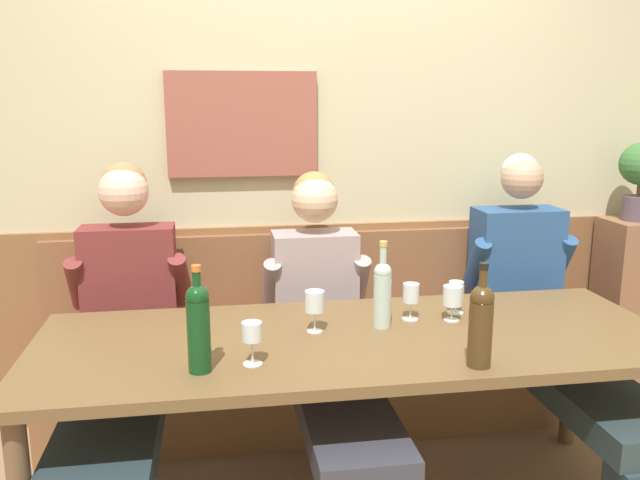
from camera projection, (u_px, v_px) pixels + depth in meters
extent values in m
cube|color=#C4BB95|center=(316.00, 138.00, 3.22)|extent=(6.80, 0.08, 2.80)
cube|color=#965042|center=(242.00, 124.00, 3.09)|extent=(0.71, 0.04, 0.49)
cube|color=brown|center=(317.00, 317.00, 3.36)|extent=(6.80, 0.03, 0.97)
cube|color=brown|center=(325.00, 384.00, 3.20)|extent=(2.65, 0.42, 0.44)
cube|color=brown|center=(325.00, 337.00, 3.15)|extent=(2.59, 0.39, 0.05)
cube|color=brown|center=(318.00, 276.00, 3.28)|extent=(2.65, 0.04, 0.45)
cube|color=brown|center=(356.00, 341.00, 2.42)|extent=(2.35, 0.87, 0.04)
cylinder|color=brown|center=(73.00, 408.00, 2.68)|extent=(0.07, 0.07, 0.69)
cylinder|color=brown|center=(572.00, 373.00, 3.02)|extent=(0.07, 0.07, 0.69)
cube|color=#24343A|center=(115.00, 416.00, 2.42)|extent=(0.35, 1.15, 0.11)
cube|color=maroon|center=(130.00, 286.00, 2.95)|extent=(0.41, 0.19, 0.55)
sphere|color=beige|center=(124.00, 191.00, 2.84)|extent=(0.22, 0.22, 0.22)
sphere|color=#A2754A|center=(124.00, 185.00, 2.86)|extent=(0.20, 0.20, 0.20)
cylinder|color=maroon|center=(77.00, 284.00, 2.87)|extent=(0.08, 0.20, 0.27)
cylinder|color=maroon|center=(179.00, 280.00, 2.94)|extent=(0.08, 0.20, 0.27)
cube|color=#353641|center=(338.00, 400.00, 2.55)|extent=(0.33, 1.15, 0.11)
cube|color=#A08A8E|center=(315.00, 283.00, 3.08)|extent=(0.39, 0.21, 0.49)
sphere|color=beige|center=(315.00, 199.00, 2.99)|extent=(0.22, 0.22, 0.22)
sphere|color=#A57C46|center=(314.00, 193.00, 3.00)|extent=(0.20, 0.20, 0.20)
cylinder|color=#A08A8E|center=(272.00, 284.00, 3.01)|extent=(0.08, 0.20, 0.27)
cylinder|color=#A08A8E|center=(359.00, 280.00, 3.07)|extent=(0.08, 0.20, 0.27)
cube|color=#27373A|center=(576.00, 383.00, 2.71)|extent=(0.35, 1.14, 0.11)
cube|color=navy|center=(515.00, 266.00, 3.23)|extent=(0.42, 0.22, 0.58)
sphere|color=tan|center=(522.00, 178.00, 3.13)|extent=(0.20, 0.20, 0.20)
sphere|color=beige|center=(520.00, 172.00, 3.14)|extent=(0.18, 0.18, 0.18)
cylinder|color=navy|center=(477.00, 263.00, 3.15)|extent=(0.08, 0.20, 0.27)
cylinder|color=navy|center=(561.00, 259.00, 3.21)|extent=(0.08, 0.20, 0.27)
cylinder|color=#452F16|center=(480.00, 334.00, 2.12)|extent=(0.08, 0.08, 0.22)
sphere|color=#452F16|center=(482.00, 298.00, 2.09)|extent=(0.08, 0.08, 0.08)
cylinder|color=#452F16|center=(483.00, 282.00, 2.08)|extent=(0.03, 0.03, 0.09)
cylinder|color=black|center=(484.00, 266.00, 2.07)|extent=(0.03, 0.03, 0.02)
cylinder|color=#123E19|center=(199.00, 336.00, 2.07)|extent=(0.07, 0.07, 0.24)
sphere|color=#123E19|center=(197.00, 296.00, 2.04)|extent=(0.07, 0.07, 0.07)
cylinder|color=#123E19|center=(197.00, 282.00, 2.03)|extent=(0.03, 0.03, 0.07)
cylinder|color=orange|center=(196.00, 268.00, 2.03)|extent=(0.03, 0.03, 0.02)
cylinder|color=#B1C7BE|center=(382.00, 301.00, 2.48)|extent=(0.07, 0.07, 0.21)
sphere|color=#B1C7BE|center=(383.00, 272.00, 2.46)|extent=(0.07, 0.07, 0.07)
cylinder|color=#B1C7BE|center=(383.00, 258.00, 2.45)|extent=(0.03, 0.03, 0.09)
cylinder|color=gold|center=(383.00, 244.00, 2.44)|extent=(0.03, 0.03, 0.02)
cylinder|color=silver|center=(253.00, 364.00, 2.15)|extent=(0.06, 0.06, 0.00)
cylinder|color=silver|center=(252.00, 352.00, 2.14)|extent=(0.01, 0.01, 0.08)
cylinder|color=silver|center=(252.00, 331.00, 2.13)|extent=(0.07, 0.07, 0.06)
cylinder|color=silver|center=(315.00, 331.00, 2.45)|extent=(0.06, 0.06, 0.00)
cylinder|color=silver|center=(315.00, 321.00, 2.44)|extent=(0.01, 0.01, 0.08)
cylinder|color=silver|center=(315.00, 301.00, 2.43)|extent=(0.07, 0.07, 0.08)
cylinder|color=#F1D38D|center=(315.00, 309.00, 2.43)|extent=(0.06, 0.06, 0.02)
cylinder|color=silver|center=(451.00, 320.00, 2.57)|extent=(0.06, 0.06, 0.00)
cylinder|color=silver|center=(452.00, 312.00, 2.57)|extent=(0.01, 0.01, 0.06)
cylinder|color=silver|center=(453.00, 296.00, 2.55)|extent=(0.08, 0.08, 0.08)
cylinder|color=#EFD78B|center=(452.00, 301.00, 2.56)|extent=(0.07, 0.07, 0.03)
cylinder|color=silver|center=(410.00, 319.00, 2.59)|extent=(0.06, 0.06, 0.00)
cylinder|color=silver|center=(410.00, 310.00, 2.58)|extent=(0.01, 0.01, 0.07)
cylinder|color=silver|center=(411.00, 293.00, 2.56)|extent=(0.06, 0.06, 0.07)
cylinder|color=silver|center=(455.00, 313.00, 2.66)|extent=(0.07, 0.07, 0.00)
cylinder|color=silver|center=(455.00, 305.00, 2.65)|extent=(0.01, 0.01, 0.06)
cylinder|color=silver|center=(456.00, 290.00, 2.64)|extent=(0.06, 0.06, 0.07)
cylinder|color=beige|center=(456.00, 296.00, 2.65)|extent=(0.05, 0.05, 0.02)
cube|color=brown|center=(626.00, 311.00, 3.44)|extent=(0.28, 0.28, 0.98)
cylinder|color=#51424F|center=(637.00, 208.00, 3.32)|extent=(0.15, 0.15, 0.12)
cylinder|color=brown|center=(639.00, 188.00, 3.30)|extent=(0.02, 0.02, 0.08)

